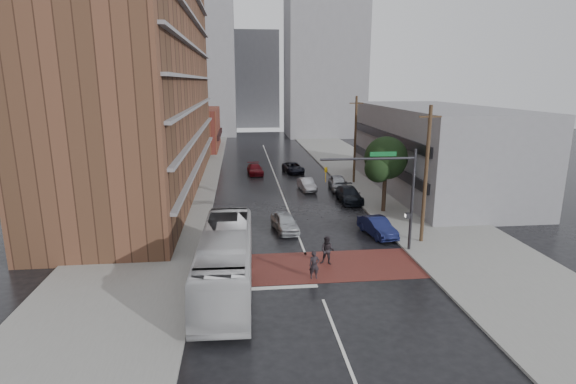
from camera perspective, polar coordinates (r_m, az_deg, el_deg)
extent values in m
plane|color=black|center=(28.75, 2.99, -9.85)|extent=(160.00, 160.00, 0.00)
cube|color=maroon|center=(29.20, 2.84, -9.44)|extent=(14.00, 5.00, 0.02)
cube|color=gray|center=(52.75, -13.85, 0.88)|extent=(9.00, 90.00, 0.15)
cube|color=gray|center=(54.58, 10.82, 1.47)|extent=(9.00, 90.00, 0.15)
cube|color=brown|center=(50.98, -17.83, 15.97)|extent=(10.00, 44.00, 28.00)
cube|color=brown|center=(80.75, -11.70, 7.85)|extent=(8.00, 16.00, 7.00)
cube|color=gray|center=(50.95, 18.08, 5.22)|extent=(11.00, 26.00, 9.00)
cube|color=gray|center=(104.53, -11.93, 16.00)|extent=(18.00, 16.00, 32.00)
cube|color=gray|center=(99.88, 4.64, 17.51)|extent=(16.00, 14.00, 36.00)
cube|color=gray|center=(121.06, -4.23, 14.03)|extent=(12.00, 10.00, 24.00)
cylinder|color=#332319|center=(41.19, 12.12, 0.13)|extent=(0.36, 0.36, 4.00)
sphere|color=black|center=(40.60, 12.33, 4.25)|extent=(3.80, 3.80, 3.80)
sphere|color=black|center=(39.72, 11.40, 2.91)|extent=(2.40, 2.40, 2.40)
sphere|color=black|center=(41.71, 12.99, 3.63)|extent=(2.60, 2.60, 2.60)
cylinder|color=#2D2D33|center=(31.75, 15.47, -1.16)|extent=(0.20, 0.20, 7.20)
cylinder|color=#2D2D33|center=(30.10, 10.15, 4.17)|extent=(6.40, 0.16, 0.16)
imported|color=gold|center=(29.62, 4.85, 2.22)|extent=(0.20, 0.16, 1.00)
cube|color=#0C5926|center=(30.34, 11.99, 4.74)|extent=(1.80, 0.05, 0.30)
cube|color=#2D2D33|center=(31.93, 14.94, -2.91)|extent=(0.30, 0.30, 0.35)
cylinder|color=#473321|center=(33.36, 17.10, 1.91)|extent=(0.26, 0.26, 10.00)
cube|color=#473321|center=(32.79, 17.62, 9.11)|extent=(1.60, 0.12, 0.12)
cylinder|color=#473321|center=(52.08, 8.52, 6.47)|extent=(0.26, 0.26, 10.00)
cube|color=#473321|center=(51.72, 8.69, 11.09)|extent=(1.60, 0.12, 0.12)
imported|color=#B9B9BB|center=(26.01, -7.92, -8.54)|extent=(3.21, 12.27, 3.40)
imported|color=black|center=(27.27, 3.35, -9.23)|extent=(0.66, 0.46, 1.73)
imported|color=black|center=(29.30, 5.02, -7.42)|extent=(1.11, 0.99, 1.89)
imported|color=#B6BBBF|center=(35.54, -0.39, -3.88)|extent=(2.29, 4.44, 1.45)
imported|color=#B6B7BE|center=(48.92, 2.40, 0.97)|extent=(1.79, 4.08, 1.30)
imported|color=maroon|center=(57.62, -4.20, 2.90)|extent=(2.17, 4.58, 1.29)
imported|color=black|center=(58.56, 0.67, 3.12)|extent=(2.84, 4.93, 1.29)
imported|color=#131943|center=(35.24, 11.28, -4.35)|extent=(2.27, 4.49, 1.41)
imported|color=black|center=(44.63, 7.77, -0.33)|extent=(2.06, 4.97, 1.44)
imported|color=#9A9CA1|center=(49.45, 6.37, 1.18)|extent=(2.16, 4.68, 1.55)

